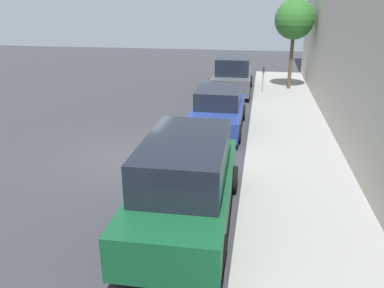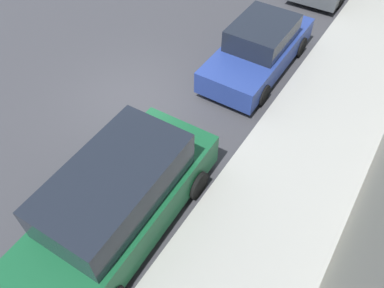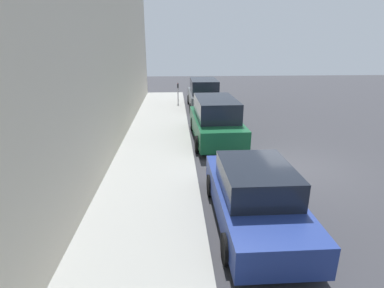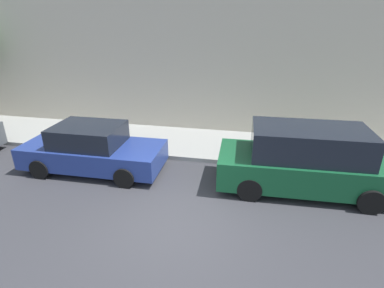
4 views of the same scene
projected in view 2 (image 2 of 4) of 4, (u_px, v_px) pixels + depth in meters
ground_plane at (134, 99)px, 10.90m from camera, size 60.00×60.00×0.00m
sidewalk at (295, 172)px, 9.06m from camera, size 2.96×32.00×0.15m
parked_minivan_second at (119, 200)px, 7.54m from camera, size 2.03×4.95×1.90m
parked_sedan_third at (259, 48)px, 11.35m from camera, size 1.92×4.51×1.54m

